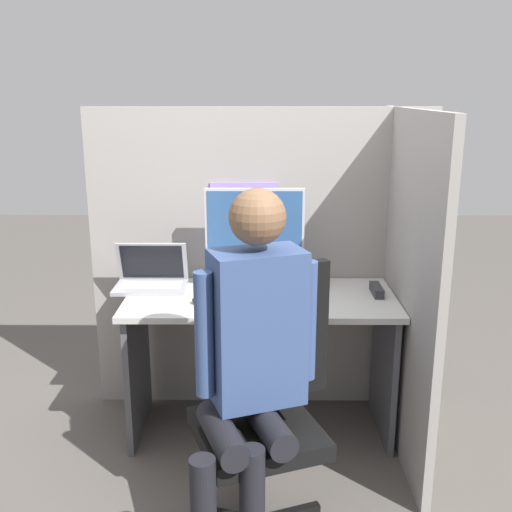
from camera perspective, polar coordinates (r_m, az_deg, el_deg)
ground_plane at (r=3.06m, az=0.44°, el=-19.11°), size 12.00×12.00×0.00m
cubicle_panel_back at (r=3.27m, az=0.44°, el=-0.56°), size 1.84×0.05×1.66m
cubicle_panel_right at (r=2.99m, az=13.95°, el=-2.65°), size 0.04×1.23×1.66m
desk at (r=3.06m, az=0.45°, el=-7.26°), size 1.34×0.60×0.75m
paper_box at (r=3.10m, az=-0.12°, el=-2.30°), size 0.34×0.24×0.09m
monitor at (r=3.03m, az=-0.12°, el=2.49°), size 0.50×0.19×0.43m
laptop at (r=3.14m, az=-9.96°, el=-2.21°), size 0.37×0.23×0.24m
mouse at (r=2.89m, az=-5.54°, el=-4.21°), size 0.06×0.05×0.04m
stapler at (r=3.07m, az=11.42°, el=-3.19°), size 0.05×0.17×0.04m
carrot_toy at (r=2.81m, az=1.26°, el=-4.53°), size 0.05×0.12×0.05m
office_chair at (r=2.49m, az=1.00°, el=-13.27°), size 0.60×0.64×1.05m
person at (r=2.23m, az=-0.35°, el=-8.90°), size 0.47×0.51×1.40m
coffee_mug at (r=3.15m, az=5.98°, el=-1.98°), size 0.09×0.09×0.10m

